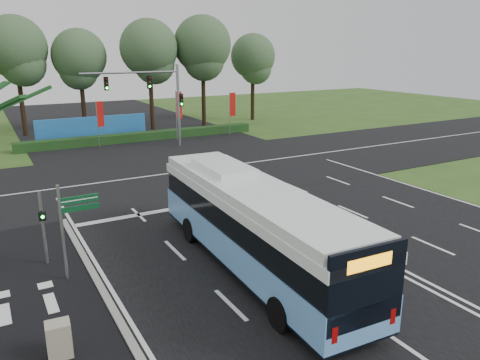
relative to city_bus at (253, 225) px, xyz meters
name	(u,v)px	position (x,y,z in m)	size (l,w,h in m)	color
ground	(301,224)	(4.54, 3.00, -1.82)	(120.00, 120.00, 0.00)	#2E521B
road_main	(301,223)	(4.54, 3.00, -1.80)	(20.00, 120.00, 0.04)	black
road_cross	(199,170)	(4.54, 15.00, -1.80)	(120.00, 14.00, 0.05)	black
bike_path	(32,325)	(-7.96, 0.00, -1.79)	(5.00, 18.00, 0.06)	black
kerb_strip	(110,304)	(-5.56, 0.00, -1.76)	(0.25, 18.00, 0.12)	gray
city_bus	(253,225)	(0.00, 0.00, 0.00)	(3.19, 12.72, 3.62)	#63A0E5
pedestrian_signal	(43,225)	(-6.93, 4.26, -0.16)	(0.28, 0.40, 3.04)	gray
street_sign	(71,219)	(-6.14, 2.55, 0.51)	(1.43, 0.13, 3.67)	gray
utility_cabinet	(59,340)	(-7.43, -2.06, -1.28)	(0.65, 0.54, 1.08)	#A29D83
banner_flag_left	(100,117)	(0.45, 26.28, 0.84)	(0.60, 0.06, 4.05)	gray
banner_flag_mid	(178,108)	(7.62, 26.25, 1.14)	(0.67, 0.17, 4.55)	gray
banner_flag_right	(232,107)	(13.20, 26.22, 0.94)	(0.61, 0.17, 4.21)	gray
traffic_light_gantry	(158,93)	(4.75, 23.50, 2.84)	(8.41, 0.28, 7.00)	gray
hedge	(143,136)	(4.54, 27.50, -1.42)	(22.00, 1.20, 0.80)	#173915
blue_hoarding	(93,129)	(0.54, 30.00, -0.72)	(10.00, 0.30, 2.20)	blue
eucalyptus_row	(72,48)	(0.09, 34.02, 6.46)	(42.85, 9.30, 12.34)	black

